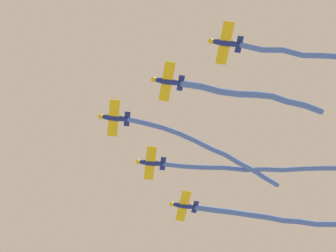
# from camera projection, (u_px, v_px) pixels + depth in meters

# --- Properties ---
(airplane_lead) EXTENTS (5.28, 5.66, 1.59)m
(airplane_lead) POSITION_uv_depth(u_px,v_px,m) (114.00, 118.00, 85.78)
(airplane_lead) COLOR navy
(smoke_trail_lead) EXTENTS (24.71, 9.93, 1.19)m
(smoke_trail_lead) POSITION_uv_depth(u_px,v_px,m) (209.00, 150.00, 88.46)
(smoke_trail_lead) COLOR #4C75DB
(airplane_left_wing) EXTENTS (5.18, 5.77, 1.59)m
(airplane_left_wing) POSITION_uv_depth(u_px,v_px,m) (167.00, 81.00, 82.48)
(airplane_left_wing) COLOR navy
(smoke_trail_left_wing) EXTENTS (19.42, 12.47, 3.82)m
(smoke_trail_left_wing) POSITION_uv_depth(u_px,v_px,m) (255.00, 96.00, 85.47)
(smoke_trail_left_wing) COLOR #4C75DB
(airplane_right_wing) EXTENTS (5.32, 5.63, 1.59)m
(airplane_right_wing) POSITION_uv_depth(u_px,v_px,m) (150.00, 163.00, 90.60)
(airplane_right_wing) COLOR navy
(smoke_trail_right_wing) EXTENTS (19.67, 24.34, 2.78)m
(smoke_trail_right_wing) POSITION_uv_depth(u_px,v_px,m) (264.00, 168.00, 90.07)
(smoke_trail_right_wing) COLOR #4C75DB
(airplane_slot) EXTENTS (5.22, 5.71, 1.59)m
(airplane_slot) POSITION_uv_depth(u_px,v_px,m) (225.00, 43.00, 78.94)
(airplane_slot) COLOR navy
(smoke_trail_slot) EXTENTS (12.35, 12.18, 2.27)m
(smoke_trail_slot) POSITION_uv_depth(u_px,v_px,m) (303.00, 53.00, 78.65)
(smoke_trail_slot) COLOR #4C75DB
(airplane_trail) EXTENTS (5.15, 5.82, 1.59)m
(airplane_trail) POSITION_uv_depth(u_px,v_px,m) (183.00, 206.00, 94.90)
(airplane_trail) COLOR navy
(smoke_trail_trail) EXTENTS (21.13, 19.59, 2.00)m
(smoke_trail_trail) POSITION_uv_depth(u_px,v_px,m) (282.00, 218.00, 95.45)
(smoke_trail_trail) COLOR #4C75DB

